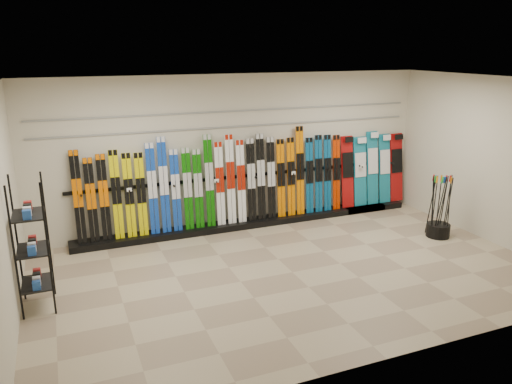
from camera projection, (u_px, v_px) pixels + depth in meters
name	position (u px, v px, depth m)	size (l,w,h in m)	color
floor	(292.00, 272.00, 8.02)	(8.00, 8.00, 0.00)	gray
back_wall	(238.00, 151.00, 9.82)	(8.00, 8.00, 0.00)	beige
left_wall	(4.00, 214.00, 6.15)	(5.00, 5.00, 0.00)	beige
right_wall	(493.00, 161.00, 9.04)	(5.00, 5.00, 0.00)	beige
ceiling	(297.00, 82.00, 7.17)	(8.00, 8.00, 0.00)	silver
ski_rack_base	(253.00, 222.00, 10.11)	(8.00, 0.40, 0.12)	black
skis	(221.00, 184.00, 9.65)	(5.37, 0.19, 1.82)	black
snowboards	(373.00, 169.00, 10.98)	(1.58, 0.25, 1.59)	#990C0C
accessory_rack	(32.00, 245.00, 6.72)	(0.40, 0.60, 1.85)	black
pole_bin	(438.00, 230.00, 9.49)	(0.44, 0.44, 0.25)	black
ski_poles	(439.00, 206.00, 9.33)	(0.42, 0.41, 1.18)	black
slatwall_rail_0	(238.00, 126.00, 9.66)	(7.60, 0.02, 0.03)	gray
slatwall_rail_1	(238.00, 111.00, 9.57)	(7.60, 0.02, 0.03)	gray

